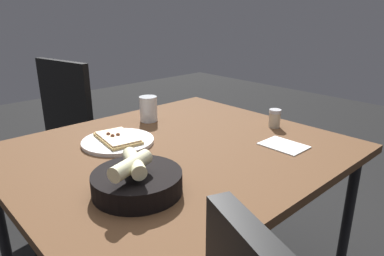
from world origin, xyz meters
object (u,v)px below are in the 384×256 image
Objects in this scene: pizza_plate at (118,140)px; pepper_shaker at (275,119)px; bread_basket at (137,180)px; beer_glass at (148,110)px; chair_near at (51,136)px; dining_table at (176,161)px.

pizza_plate is 3.45× the size of pepper_shaker.
pizza_plate is 0.66m from pepper_shaker.
pizza_plate is at bearing 63.79° from pepper_shaker.
pizza_plate is 0.39m from bread_basket.
beer_glass is 0.12× the size of chair_near.
bread_basket is 3.19× the size of pepper_shaker.
dining_table is 4.31× the size of pizza_plate.
pepper_shaker is 1.22m from chair_near.
pizza_plate is (0.18, 0.13, 0.06)m from dining_table.
beer_glass is at bearing -19.54° from dining_table.
dining_table is 0.36m from beer_glass.
bread_basket is (-0.36, 0.16, 0.03)m from pizza_plate.
pizza_plate is at bearing 120.32° from beer_glass.
dining_table is at bearing 160.46° from beer_glass.
bread_basket reaches higher than pizza_plate.
dining_table is 1.26× the size of chair_near.
beer_glass is 1.43× the size of pepper_shaker.
dining_table is 10.36× the size of beer_glass.
chair_near reaches higher than pizza_plate.
dining_table is 14.86× the size of pepper_shaker.
pepper_shaker reaches higher than dining_table.
pepper_shaker is at bearing -151.45° from chair_near.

